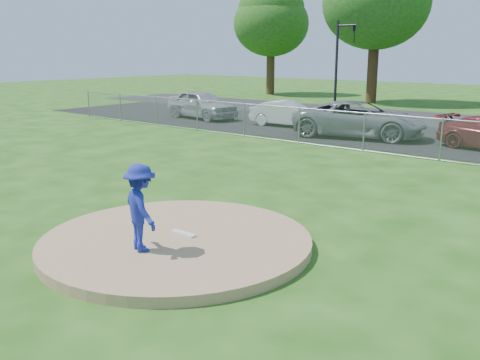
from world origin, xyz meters
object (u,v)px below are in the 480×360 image
at_px(parked_car_white, 288,114).
at_px(tree_far_left, 271,14).
at_px(parked_car_gray, 359,119).
at_px(traffic_signal_left, 340,59).
at_px(pitcher, 141,208).
at_px(traffic_cone, 328,127).
at_px(parked_car_silver, 202,104).

bearing_deg(parked_car_white, tree_far_left, 33.95).
height_order(tree_far_left, parked_car_gray, tree_far_left).
bearing_deg(parked_car_gray, traffic_signal_left, 21.41).
bearing_deg(parked_car_gray, pitcher, 179.14).
relative_size(traffic_cone, parked_car_silver, 0.12).
distance_m(traffic_signal_left, parked_car_white, 6.55).
bearing_deg(traffic_cone, tree_far_left, 133.05).
bearing_deg(tree_far_left, pitcher, -56.98).
relative_size(tree_far_left, parked_car_silver, 2.23).
relative_size(traffic_signal_left, traffic_cone, 9.31).
xyz_separation_m(traffic_cone, parked_car_white, (-2.84, 0.67, 0.35)).
relative_size(traffic_signal_left, parked_car_silver, 1.16).
height_order(pitcher, parked_car_gray, pitcher).
height_order(parked_car_white, parked_car_gray, parked_car_gray).
relative_size(parked_car_white, parked_car_gray, 0.68).
bearing_deg(parked_car_silver, traffic_signal_left, -32.99).
distance_m(pitcher, parked_car_silver, 21.80).
height_order(traffic_signal_left, traffic_cone, traffic_signal_left).
relative_size(pitcher, parked_car_silver, 0.34).
xyz_separation_m(traffic_signal_left, pitcher, (8.79, -22.90, -2.35)).
relative_size(tree_far_left, pitcher, 6.57).
relative_size(tree_far_left, traffic_signal_left, 1.92).
distance_m(tree_far_left, traffic_cone, 25.04).
relative_size(traffic_signal_left, pitcher, 3.43).
distance_m(parked_car_silver, parked_car_gray, 10.39).
height_order(traffic_signal_left, pitcher, traffic_signal_left).
bearing_deg(tree_far_left, parked_car_silver, -65.68).
relative_size(traffic_signal_left, parked_car_gray, 0.95).
bearing_deg(parked_car_gray, traffic_cone, 66.11).
height_order(traffic_signal_left, parked_car_gray, traffic_signal_left).
relative_size(traffic_signal_left, parked_car_white, 1.41).
xyz_separation_m(pitcher, parked_car_white, (-8.41, 16.94, -0.35)).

